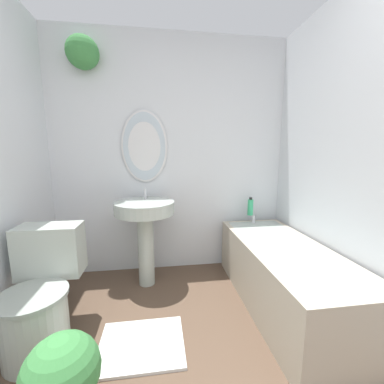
% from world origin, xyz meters
% --- Properties ---
extents(wall_back, '(2.48, 0.29, 2.40)m').
position_xyz_m(wall_back, '(-0.06, 2.25, 1.26)').
color(wall_back, silver).
rests_on(wall_back, ground_plane).
extents(wall_right, '(0.06, 2.35, 2.40)m').
position_xyz_m(wall_right, '(1.21, 1.11, 1.20)').
color(wall_right, silver).
rests_on(wall_right, ground_plane).
extents(toilet, '(0.42, 0.60, 0.74)m').
position_xyz_m(toilet, '(-0.91, 1.29, 0.34)').
color(toilet, '#B2BCB2').
rests_on(toilet, ground_plane).
extents(pedestal_sink, '(0.54, 0.54, 0.90)m').
position_xyz_m(pedestal_sink, '(-0.28, 1.91, 0.62)').
color(pedestal_sink, '#B2BCB2').
rests_on(pedestal_sink, ground_plane).
extents(bathtub, '(0.62, 1.49, 0.59)m').
position_xyz_m(bathtub, '(0.85, 1.43, 0.27)').
color(bathtub, '#B2A893').
rests_on(bathtub, ground_plane).
extents(shampoo_bottle, '(0.06, 0.06, 0.19)m').
position_xyz_m(shampoo_bottle, '(0.82, 2.11, 0.68)').
color(shampoo_bottle, '#38B275').
rests_on(shampoo_bottle, bathtub).
extents(potted_plant, '(0.34, 0.34, 0.43)m').
position_xyz_m(potted_plant, '(-0.59, 0.76, 0.23)').
color(potted_plant, '#9E6042').
rests_on(potted_plant, ground_plane).
extents(bath_mat, '(0.54, 0.44, 0.02)m').
position_xyz_m(bath_mat, '(-0.28, 1.16, 0.01)').
color(bath_mat, silver).
rests_on(bath_mat, ground_plane).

